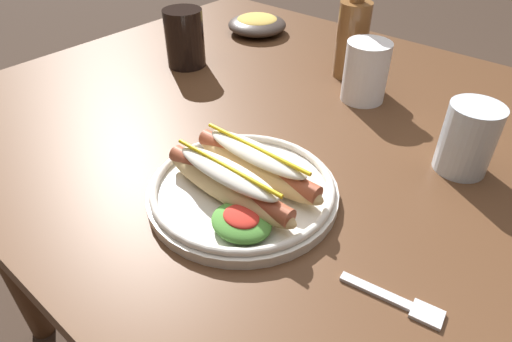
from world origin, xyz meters
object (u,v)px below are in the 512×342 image
fork (399,302)px  side_bowl (257,24)px  water_cup (468,139)px  extra_cup (366,72)px  glass_bottle (352,36)px  hot_dog_plate (243,184)px  soda_cup (185,38)px

fork → side_bowl: size_ratio=0.78×
water_cup → side_bowl: 0.70m
extra_cup → glass_bottle: 0.12m
fork → side_bowl: side_bowl is taller
water_cup → glass_bottle: 0.37m
hot_dog_plate → soda_cup: soda_cup is taller
extra_cup → side_bowl: size_ratio=0.76×
water_cup → side_bowl: water_cup is taller
water_cup → glass_bottle: (-0.32, 0.19, 0.03)m
fork → side_bowl: 0.89m
hot_dog_plate → water_cup: bearing=52.6°
extra_cup → side_bowl: (-0.41, 0.15, -0.03)m
hot_dog_plate → soda_cup: bearing=147.1°
fork → glass_bottle: 0.61m
side_bowl → water_cup: bearing=-21.8°
hot_dog_plate → soda_cup: 0.50m
glass_bottle → side_bowl: 0.34m
hot_dog_plate → side_bowl: hot_dog_plate is taller
hot_dog_plate → water_cup: 0.35m
fork → water_cup: (-0.04, 0.30, 0.05)m
soda_cup → extra_cup: size_ratio=1.07×
hot_dog_plate → fork: size_ratio=2.31×
extra_cup → glass_bottle: (-0.08, 0.08, 0.03)m
fork → water_cup: 0.31m
fork → extra_cup: (-0.28, 0.41, 0.06)m
soda_cup → hot_dog_plate: bearing=-32.9°
fork → water_cup: bearing=89.8°
glass_bottle → side_bowl: glass_bottle is taller
hot_dog_plate → extra_cup: size_ratio=2.37×
soda_cup → water_cup: soda_cup is taller
soda_cup → side_bowl: bearing=92.8°
side_bowl → fork: bearing=-39.0°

